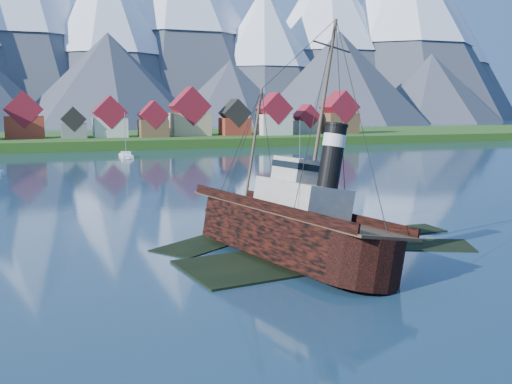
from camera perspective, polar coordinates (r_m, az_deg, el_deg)
name	(u,v)px	position (r m, az deg, el deg)	size (l,w,h in m)	color
ground	(307,253)	(52.93, 5.17, -6.12)	(1400.00, 1400.00, 0.00)	#1B364D
shoal	(315,250)	(55.64, 5.89, -5.77)	(31.71, 21.24, 1.14)	black
shore_bank	(112,143)	(217.82, -14.22, 4.78)	(600.00, 80.00, 3.20)	#2A4F16
seawall	(125,150)	(180.14, -12.97, 4.09)	(600.00, 2.50, 2.00)	#3F3D38
town	(10,120)	(198.86, -23.37, 6.60)	(250.96, 16.69, 17.30)	maroon
mountains	(68,16)	(533.42, -18.26, 16.34)	(965.00, 340.00, 205.00)	#2D333D
tugboat_wreck	(278,224)	(51.83, 2.18, -3.24)	(6.47, 27.87, 22.09)	black
sailboat_d	(300,163)	(133.17, 4.37, 2.88)	(4.76, 8.11, 10.83)	white
sailboat_e	(126,156)	(155.36, -12.87, 3.51)	(2.75, 10.69, 12.37)	white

